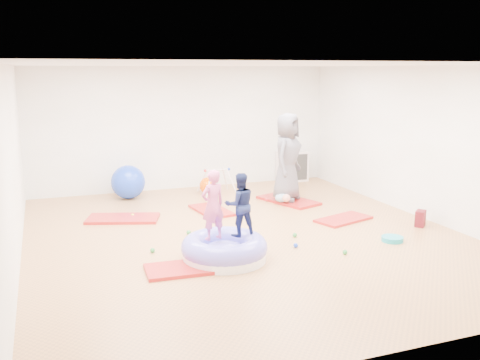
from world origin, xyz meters
name	(u,v)px	position (x,y,z in m)	size (l,w,h in m)	color
room	(246,153)	(0.00, 0.00, 1.40)	(7.01, 8.01, 2.81)	#BF8549
gym_mat_front_left	(190,268)	(-1.29, -1.15, 0.03)	(1.21, 0.60, 0.05)	red
gym_mat_mid_left	(123,218)	(-1.78, 1.72, 0.03)	(1.29, 0.65, 0.05)	red
gym_mat_center_back	(212,210)	(-0.07, 1.72, 0.02)	(1.09, 0.54, 0.05)	red
gym_mat_right	(343,219)	(2.02, 0.26, 0.02)	(1.07, 0.53, 0.04)	red
gym_mat_rear_right	(288,200)	(1.68, 1.90, 0.03)	(1.31, 0.66, 0.05)	red
inflatable_cushion	(224,250)	(-0.71, -0.94, 0.16)	(1.26, 1.26, 0.40)	white
child_pink	(213,202)	(-0.86, -0.89, 0.88)	(0.37, 0.25, 1.02)	#D2568E
child_navy	(240,201)	(-0.44, -0.86, 0.84)	(0.46, 0.36, 0.95)	#141C45
adult_caregiver	(287,157)	(1.63, 1.89, 0.96)	(0.88, 0.57, 1.81)	#57555E
infant	(284,198)	(1.47, 1.67, 0.16)	(0.34, 0.35, 0.20)	#91AFCE
ball_pit_balls	(238,235)	(-0.14, 0.01, 0.04)	(2.97, 3.61, 0.07)	#2E8C3C
exercise_ball_blue	(128,182)	(-1.42, 3.36, 0.36)	(0.73, 0.73, 0.73)	blue
exercise_ball_orange	(208,185)	(0.32, 3.21, 0.19)	(0.37, 0.37, 0.37)	#FF5E00
infant_play_gym	(217,178)	(0.50, 3.08, 0.38)	(0.74, 0.70, 0.57)	silver
cube_shelf	(292,166)	(2.69, 3.79, 0.37)	(0.75, 0.37, 0.75)	silver
balance_disc	(392,239)	(2.12, -1.08, 0.04)	(0.35, 0.35, 0.08)	teal
backpack	(420,218)	(3.10, -0.54, 0.14)	(0.25, 0.15, 0.28)	#A5192B
yellow_toy	(191,254)	(-1.11, -0.58, 0.02)	(0.22, 0.22, 0.03)	yellow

